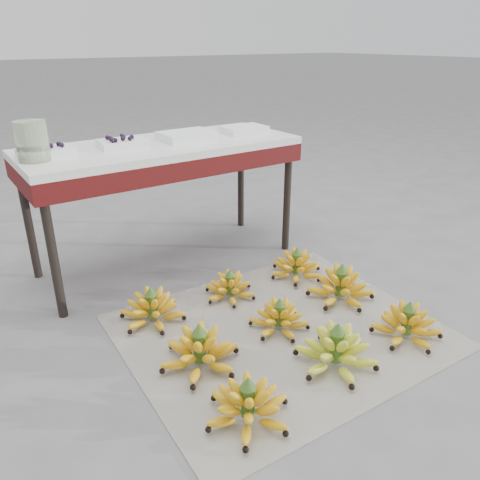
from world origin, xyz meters
TOP-DOWN VIEW (x-y plane):
  - ground at (0.00, 0.00)m, footprint 60.00×60.00m
  - newspaper_mat at (-0.01, 0.07)m, footprint 1.30×1.10m
  - bunch_front_left at (-0.41, -0.26)m, footprint 0.33×0.33m
  - bunch_front_center at (0.02, -0.22)m, footprint 0.31×0.31m
  - bunch_front_right at (0.38, -0.25)m, footprint 0.28×0.28m
  - bunch_mid_left at (-0.40, 0.07)m, footprint 0.40×0.40m
  - bunch_mid_center at (-0.01, 0.09)m, footprint 0.27×0.27m
  - bunch_mid_right at (0.39, 0.12)m, footprint 0.32×0.32m
  - bunch_back_left at (-0.42, 0.45)m, footprint 0.28×0.28m
  - bunch_back_center at (-0.03, 0.43)m, footprint 0.25×0.25m
  - bunch_back_right at (0.37, 0.41)m, footprint 0.34×0.34m
  - vendor_table at (-0.09, 0.95)m, footprint 1.37×0.55m
  - tray_far_left at (-0.63, 0.97)m, footprint 0.23×0.18m
  - tray_left at (-0.28, 0.96)m, footprint 0.23×0.18m
  - tray_right at (0.05, 0.94)m, footprint 0.27×0.20m
  - tray_far_right at (0.40, 0.93)m, footprint 0.24×0.18m
  - glass_jar at (-0.69, 0.92)m, footprint 0.16×0.16m

SIDE VIEW (x-z plane):
  - ground at x=0.00m, z-range 0.00..0.00m
  - newspaper_mat at x=-0.01m, z-range 0.00..0.01m
  - bunch_back_center at x=-0.03m, z-range -0.02..0.13m
  - bunch_mid_center at x=-0.01m, z-range -0.02..0.13m
  - bunch_back_right at x=0.37m, z-range -0.02..0.14m
  - bunch_front_right at x=0.38m, z-range -0.02..0.15m
  - bunch_back_left at x=-0.42m, z-range -0.02..0.15m
  - bunch_front_left at x=-0.41m, z-range -0.02..0.15m
  - bunch_mid_left at x=-0.40m, z-range -0.02..0.16m
  - bunch_mid_right at x=0.39m, z-range -0.02..0.16m
  - bunch_front_center at x=0.02m, z-range -0.02..0.16m
  - vendor_table at x=-0.09m, z-range 0.25..0.91m
  - tray_far_right at x=0.40m, z-range 0.66..0.70m
  - tray_far_left at x=-0.63m, z-range 0.65..0.71m
  - tray_left at x=-0.28m, z-range 0.65..0.71m
  - tray_right at x=0.05m, z-range 0.66..0.70m
  - glass_jar at x=-0.69m, z-range 0.66..0.82m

